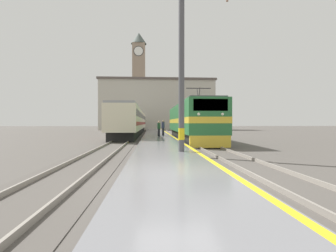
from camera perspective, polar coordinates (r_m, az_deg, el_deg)
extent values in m
plane|color=#514C47|center=(37.96, -2.51, -1.93)|extent=(200.00, 200.00, 0.00)
cube|color=slate|center=(32.96, -2.33, -2.10)|extent=(3.37, 140.00, 0.28)
cube|color=yellow|center=(33.02, 0.33, -1.85)|extent=(0.20, 140.00, 0.00)
cube|color=#514C47|center=(33.19, 3.11, -2.30)|extent=(2.84, 140.00, 0.02)
cube|color=gray|center=(33.11, 1.87, -2.16)|extent=(0.07, 140.00, 0.14)
cube|color=gray|center=(33.27, 4.33, -2.15)|extent=(0.07, 140.00, 0.14)
cube|color=#514C47|center=(33.07, -8.44, -2.31)|extent=(2.83, 140.00, 0.02)
cube|color=gray|center=(33.13, -9.68, -2.17)|extent=(0.07, 140.00, 0.14)
cube|color=gray|center=(33.01, -7.20, -2.18)|extent=(0.07, 140.00, 0.14)
cube|color=black|center=(26.28, 4.90, -2.13)|extent=(2.46, 16.38, 0.90)
cube|color=#286B38|center=(26.25, 4.91, 1.67)|extent=(2.90, 17.81, 2.59)
cube|color=gold|center=(26.25, 4.91, 1.11)|extent=(2.92, 17.83, 0.44)
cube|color=gold|center=(17.69, 9.15, -3.37)|extent=(2.75, 0.30, 0.81)
cube|color=black|center=(17.60, 9.23, 4.56)|extent=(2.32, 0.12, 0.80)
sphere|color=white|center=(17.36, 6.69, 2.59)|extent=(0.20, 0.20, 0.20)
sphere|color=white|center=(17.72, 11.77, 2.54)|extent=(0.20, 0.20, 0.20)
cube|color=#4C4C51|center=(26.31, 4.91, 4.62)|extent=(2.61, 16.92, 0.12)
cylinder|color=#333333|center=(21.64, 6.83, 6.95)|extent=(0.06, 0.63, 1.03)
cylinder|color=#333333|center=(22.33, 6.50, 6.76)|extent=(0.06, 0.63, 1.03)
cube|color=#262626|center=(22.04, 6.66, 8.15)|extent=(2.03, 0.08, 0.06)
cube|color=black|center=(40.79, -7.54, -1.12)|extent=(2.46, 35.04, 0.90)
cube|color=beige|center=(40.78, -7.54, 1.30)|extent=(2.90, 36.50, 2.56)
cube|color=black|center=(40.78, -7.55, 2.02)|extent=(2.92, 35.77, 0.64)
cube|color=maroon|center=(40.77, -7.54, 0.59)|extent=(2.92, 35.77, 0.36)
cube|color=gray|center=(40.81, -7.55, 3.24)|extent=(2.67, 36.50, 0.20)
cylinder|color=#4C4C51|center=(13.77, 2.95, 13.32)|extent=(0.30, 0.30, 8.97)
cylinder|color=yellow|center=(13.45, 2.94, -1.74)|extent=(0.32, 0.32, 0.60)
cylinder|color=#23232D|center=(30.15, -1.08, -1.29)|extent=(0.26, 0.26, 0.85)
cylinder|color=navy|center=(30.14, -1.08, 0.19)|extent=(0.34, 0.34, 0.71)
sphere|color=tan|center=(30.14, -1.08, 1.09)|extent=(0.23, 0.23, 0.23)
cylinder|color=#23232D|center=(28.91, -2.01, -1.43)|extent=(0.26, 0.26, 0.79)
cylinder|color=#234C33|center=(28.89, -2.01, 0.01)|extent=(0.34, 0.34, 0.66)
sphere|color=tan|center=(28.89, -2.02, 0.87)|extent=(0.21, 0.21, 0.21)
cube|color=gray|center=(75.27, -6.36, 8.53)|extent=(3.51, 3.51, 24.00)
cylinder|color=black|center=(75.44, -6.44, 15.91)|extent=(2.76, 0.06, 2.76)
cylinder|color=white|center=(75.41, -6.44, 15.92)|extent=(2.46, 0.10, 2.46)
cone|color=#47514C|center=(78.29, -6.38, 18.43)|extent=(4.39, 4.39, 3.16)
cube|color=#B7B2A3|center=(65.81, -2.37, 4.42)|extent=(27.83, 7.33, 12.02)
cube|color=#564C47|center=(66.51, -2.37, 9.81)|extent=(28.43, 7.93, 0.50)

